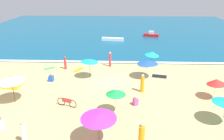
{
  "coord_description": "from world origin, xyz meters",
  "views": [
    {
      "loc": [
        1.15,
        -21.22,
        9.67
      ],
      "look_at": [
        0.25,
        1.59,
        0.8
      ],
      "focal_mm": 35.9,
      "sensor_mm": 36.0,
      "label": 1
    }
  ],
  "objects_px": {
    "beach_umbrella_8": "(116,92)",
    "beachgoer_7": "(51,78)",
    "parked_bicycle": "(67,102)",
    "beachgoer_2": "(110,59)",
    "beachgoer_9": "(65,63)",
    "beachgoer_0": "(141,137)",
    "beach_umbrella_6": "(11,79)",
    "beach_umbrella_1": "(99,116)",
    "beach_umbrella_2": "(152,54)",
    "beach_umbrella_5": "(148,62)",
    "beachgoer_6": "(135,101)",
    "beach_umbrella_0": "(90,61)",
    "beachgoer_4": "(23,133)",
    "beachgoer_3": "(1,124)",
    "small_boat_1": "(151,35)",
    "beach_tent": "(11,80)",
    "small_boat_0": "(113,39)",
    "beachgoer_8": "(142,84)",
    "beach_umbrella_3": "(217,82)"
  },
  "relations": [
    {
      "from": "parked_bicycle",
      "to": "small_boat_1",
      "type": "height_order",
      "value": "small_boat_1"
    },
    {
      "from": "beachgoer_2",
      "to": "beach_tent",
      "type": "bearing_deg",
      "value": -148.91
    },
    {
      "from": "beachgoer_0",
      "to": "small_boat_0",
      "type": "height_order",
      "value": "beachgoer_0"
    },
    {
      "from": "beach_umbrella_5",
      "to": "beachgoer_6",
      "type": "bearing_deg",
      "value": -104.85
    },
    {
      "from": "beach_umbrella_6",
      "to": "beach_umbrella_8",
      "type": "xyz_separation_m",
      "value": [
        8.81,
        -1.44,
        -0.27
      ]
    },
    {
      "from": "beach_tent",
      "to": "beachgoer_6",
      "type": "bearing_deg",
      "value": -15.93
    },
    {
      "from": "beach_umbrella_5",
      "to": "beach_umbrella_6",
      "type": "height_order",
      "value": "beach_umbrella_6"
    },
    {
      "from": "parked_bicycle",
      "to": "small_boat_1",
      "type": "distance_m",
      "value": 28.45
    },
    {
      "from": "beach_tent",
      "to": "beachgoer_4",
      "type": "distance_m",
      "value": 10.01
    },
    {
      "from": "small_boat_1",
      "to": "beachgoer_2",
      "type": "bearing_deg",
      "value": -113.09
    },
    {
      "from": "beachgoer_4",
      "to": "beachgoer_3",
      "type": "bearing_deg",
      "value": 146.36
    },
    {
      "from": "beachgoer_2",
      "to": "beachgoer_9",
      "type": "height_order",
      "value": "beachgoer_2"
    },
    {
      "from": "beachgoer_0",
      "to": "beachgoer_4",
      "type": "distance_m",
      "value": 7.45
    },
    {
      "from": "beach_umbrella_2",
      "to": "beachgoer_0",
      "type": "bearing_deg",
      "value": -99.5
    },
    {
      "from": "beachgoer_2",
      "to": "beachgoer_7",
      "type": "bearing_deg",
      "value": -141.76
    },
    {
      "from": "beach_umbrella_0",
      "to": "beachgoer_6",
      "type": "height_order",
      "value": "beach_umbrella_0"
    },
    {
      "from": "parked_bicycle",
      "to": "beachgoer_9",
      "type": "distance_m",
      "value": 8.99
    },
    {
      "from": "beachgoer_2",
      "to": "beachgoer_3",
      "type": "xyz_separation_m",
      "value": [
        -7.08,
        -13.08,
        -0.5
      ]
    },
    {
      "from": "beach_tent",
      "to": "beachgoer_2",
      "type": "distance_m",
      "value": 11.35
    },
    {
      "from": "beach_umbrella_0",
      "to": "beachgoer_9",
      "type": "bearing_deg",
      "value": 142.28
    },
    {
      "from": "beach_umbrella_8",
      "to": "small_boat_1",
      "type": "height_order",
      "value": "beach_umbrella_8"
    },
    {
      "from": "beach_umbrella_8",
      "to": "beachgoer_7",
      "type": "distance_m",
      "value": 9.31
    },
    {
      "from": "parked_bicycle",
      "to": "beachgoer_0",
      "type": "xyz_separation_m",
      "value": [
        5.8,
        -4.93,
        0.48
      ]
    },
    {
      "from": "parked_bicycle",
      "to": "beachgoer_6",
      "type": "bearing_deg",
      "value": 4.48
    },
    {
      "from": "beach_umbrella_3",
      "to": "beach_umbrella_0",
      "type": "bearing_deg",
      "value": 159.81
    },
    {
      "from": "small_boat_0",
      "to": "small_boat_1",
      "type": "distance_m",
      "value": 8.14
    },
    {
      "from": "beach_umbrella_2",
      "to": "beach_umbrella_3",
      "type": "height_order",
      "value": "beach_umbrella_2"
    },
    {
      "from": "beachgoer_0",
      "to": "beach_umbrella_6",
      "type": "bearing_deg",
      "value": 152.4
    },
    {
      "from": "beachgoer_0",
      "to": "beachgoer_6",
      "type": "distance_m",
      "value": 5.41
    },
    {
      "from": "parked_bicycle",
      "to": "beachgoer_7",
      "type": "distance_m",
      "value": 5.83
    },
    {
      "from": "beach_umbrella_2",
      "to": "beach_umbrella_5",
      "type": "bearing_deg",
      "value": -104.99
    },
    {
      "from": "beachgoer_4",
      "to": "beachgoer_7",
      "type": "height_order",
      "value": "beachgoer_4"
    },
    {
      "from": "beach_umbrella_0",
      "to": "small_boat_0",
      "type": "xyz_separation_m",
      "value": [
        1.84,
        16.73,
        -1.63
      ]
    },
    {
      "from": "beachgoer_3",
      "to": "beachgoer_6",
      "type": "xyz_separation_m",
      "value": [
        9.68,
        3.7,
        -0.05
      ]
    },
    {
      "from": "beach_umbrella_2",
      "to": "beach_umbrella_5",
      "type": "relative_size",
      "value": 0.77
    },
    {
      "from": "beach_umbrella_1",
      "to": "beachgoer_2",
      "type": "xyz_separation_m",
      "value": [
        0.03,
        14.33,
        -1.09
      ]
    },
    {
      "from": "beachgoer_8",
      "to": "beachgoer_4",
      "type": "bearing_deg",
      "value": -136.78
    },
    {
      "from": "beachgoer_3",
      "to": "small_boat_0",
      "type": "xyz_separation_m",
      "value": [
        6.92,
        26.12,
        -0.06
      ]
    },
    {
      "from": "beachgoer_0",
      "to": "small_boat_0",
      "type": "relative_size",
      "value": 0.47
    },
    {
      "from": "beach_umbrella_2",
      "to": "beachgoer_7",
      "type": "distance_m",
      "value": 12.19
    },
    {
      "from": "beach_umbrella_1",
      "to": "small_boat_1",
      "type": "xyz_separation_m",
      "value": [
        7.14,
        31.03,
        -1.55
      ]
    },
    {
      "from": "beach_umbrella_5",
      "to": "beachgoer_8",
      "type": "bearing_deg",
      "value": -103.1
    },
    {
      "from": "beachgoer_0",
      "to": "small_boat_1",
      "type": "xyz_separation_m",
      "value": [
        4.49,
        31.46,
        -0.41
      ]
    },
    {
      "from": "beach_umbrella_2",
      "to": "beach_tent",
      "type": "xyz_separation_m",
      "value": [
        -14.83,
        -5.93,
        -1.18
      ]
    },
    {
      "from": "parked_bicycle",
      "to": "beachgoer_9",
      "type": "xyz_separation_m",
      "value": [
        -2.16,
        8.72,
        0.4
      ]
    },
    {
      "from": "beach_umbrella_6",
      "to": "beachgoer_4",
      "type": "height_order",
      "value": "beach_umbrella_6"
    },
    {
      "from": "beach_tent",
      "to": "beach_umbrella_0",
      "type": "bearing_deg",
      "value": 15.75
    },
    {
      "from": "beachgoer_2",
      "to": "beachgoer_8",
      "type": "xyz_separation_m",
      "value": [
        3.37,
        -6.89,
        -0.06
      ]
    },
    {
      "from": "parked_bicycle",
      "to": "beachgoer_6",
      "type": "distance_m",
      "value": 5.78
    },
    {
      "from": "beach_umbrella_8",
      "to": "small_boat_0",
      "type": "distance_m",
      "value": 23.85
    }
  ]
}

